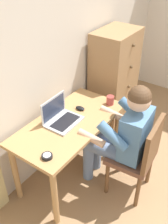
{
  "coord_description": "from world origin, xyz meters",
  "views": [
    {
      "loc": [
        -1.83,
        0.57,
        2.23
      ],
      "look_at": [
        -0.18,
        1.73,
        0.81
      ],
      "focal_mm": 41.94,
      "sensor_mm": 36.0,
      "label": 1
    }
  ],
  "objects_px": {
    "desk_clock": "(47,156)",
    "person_seated": "(122,133)",
    "dresser": "(114,82)",
    "computer_mouse": "(80,108)",
    "coffee_mug": "(110,100)",
    "desk": "(70,131)",
    "chair": "(139,154)",
    "laptop": "(61,117)"
  },
  "relations": [
    {
      "from": "desk_clock",
      "to": "coffee_mug",
      "type": "distance_m",
      "value": 0.98
    },
    {
      "from": "person_seated",
      "to": "desk_clock",
      "type": "distance_m",
      "value": 0.74
    },
    {
      "from": "desk",
      "to": "coffee_mug",
      "type": "distance_m",
      "value": 0.54
    },
    {
      "from": "person_seated",
      "to": "computer_mouse",
      "type": "distance_m",
      "value": 0.52
    },
    {
      "from": "person_seated",
      "to": "coffee_mug",
      "type": "height_order",
      "value": "person_seated"
    },
    {
      "from": "computer_mouse",
      "to": "coffee_mug",
      "type": "relative_size",
      "value": 0.83
    },
    {
      "from": "desk_clock",
      "to": "coffee_mug",
      "type": "bearing_deg",
      "value": -0.82
    },
    {
      "from": "laptop",
      "to": "desk_clock",
      "type": "relative_size",
      "value": 3.84
    },
    {
      "from": "desk_clock",
      "to": "chair",
      "type": "bearing_deg",
      "value": -37.27
    },
    {
      "from": "person_seated",
      "to": "desk",
      "type": "bearing_deg",
      "value": 110.98
    },
    {
      "from": "dresser",
      "to": "coffee_mug",
      "type": "xyz_separation_m",
      "value": [
        -0.55,
        -0.27,
        0.11
      ]
    },
    {
      "from": "dresser",
      "to": "laptop",
      "type": "xyz_separation_m",
      "value": [
        -1.09,
        -0.04,
        0.11
      ]
    },
    {
      "from": "desk_clock",
      "to": "person_seated",
      "type": "bearing_deg",
      "value": -26.63
    },
    {
      "from": "chair",
      "to": "laptop",
      "type": "height_order",
      "value": "laptop"
    },
    {
      "from": "person_seated",
      "to": "dresser",
      "type": "bearing_deg",
      "value": 34.05
    },
    {
      "from": "laptop",
      "to": "chair",
      "type": "bearing_deg",
      "value": -72.31
    },
    {
      "from": "chair",
      "to": "desk",
      "type": "bearing_deg",
      "value": 106.61
    },
    {
      "from": "chair",
      "to": "dresser",
      "type": "bearing_deg",
      "value": 42.02
    },
    {
      "from": "chair",
      "to": "laptop",
      "type": "relative_size",
      "value": 2.57
    },
    {
      "from": "desk",
      "to": "dresser",
      "type": "distance_m",
      "value": 1.06
    },
    {
      "from": "dresser",
      "to": "coffee_mug",
      "type": "bearing_deg",
      "value": -154.16
    },
    {
      "from": "desk",
      "to": "dresser",
      "type": "bearing_deg",
      "value": 6.0
    },
    {
      "from": "coffee_mug",
      "to": "chair",
      "type": "bearing_deg",
      "value": -120.92
    },
    {
      "from": "chair",
      "to": "coffee_mug",
      "type": "height_order",
      "value": "chair"
    },
    {
      "from": "chair",
      "to": "desk_clock",
      "type": "xyz_separation_m",
      "value": [
        -0.68,
        0.52,
        0.23
      ]
    },
    {
      "from": "desk",
      "to": "computer_mouse",
      "type": "height_order",
      "value": "computer_mouse"
    },
    {
      "from": "dresser",
      "to": "laptop",
      "type": "bearing_deg",
      "value": -178.13
    },
    {
      "from": "person_seated",
      "to": "coffee_mug",
      "type": "relative_size",
      "value": 10.04
    },
    {
      "from": "desk",
      "to": "chair",
      "type": "height_order",
      "value": "chair"
    },
    {
      "from": "dresser",
      "to": "computer_mouse",
      "type": "bearing_deg",
      "value": -175.13
    },
    {
      "from": "dresser",
      "to": "coffee_mug",
      "type": "height_order",
      "value": "dresser"
    },
    {
      "from": "laptop",
      "to": "dresser",
      "type": "bearing_deg",
      "value": 1.87
    },
    {
      "from": "dresser",
      "to": "chair",
      "type": "height_order",
      "value": "dresser"
    },
    {
      "from": "coffee_mug",
      "to": "computer_mouse",
      "type": "bearing_deg",
      "value": 143.36
    },
    {
      "from": "chair",
      "to": "computer_mouse",
      "type": "relative_size",
      "value": 8.87
    },
    {
      "from": "desk",
      "to": "desk_clock",
      "type": "distance_m",
      "value": 0.52
    },
    {
      "from": "chair",
      "to": "coffee_mug",
      "type": "xyz_separation_m",
      "value": [
        0.3,
        0.5,
        0.26
      ]
    },
    {
      "from": "person_seated",
      "to": "computer_mouse",
      "type": "bearing_deg",
      "value": 84.75
    },
    {
      "from": "desk",
      "to": "computer_mouse",
      "type": "relative_size",
      "value": 11.95
    },
    {
      "from": "desk",
      "to": "desk_clock",
      "type": "relative_size",
      "value": 13.27
    },
    {
      "from": "chair",
      "to": "laptop",
      "type": "bearing_deg",
      "value": 107.69
    },
    {
      "from": "computer_mouse",
      "to": "desk",
      "type": "bearing_deg",
      "value": -173.36
    }
  ]
}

